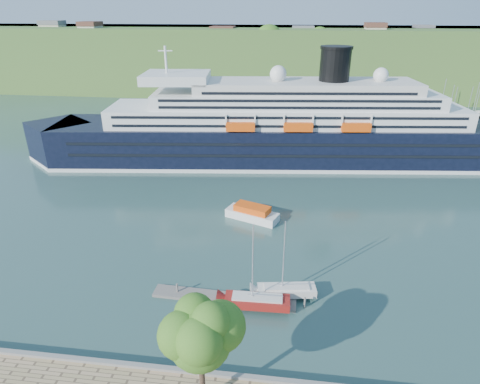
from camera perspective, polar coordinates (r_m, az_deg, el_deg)
ground at (r=40.41m, az=-5.65°, el=-25.00°), size 400.00×400.00×0.00m
far_hillside at (r=171.49m, az=5.15°, el=18.32°), size 400.00×50.00×24.00m
quay_coping at (r=39.41m, az=-5.79°, el=-24.13°), size 220.00×0.50×0.30m
cruise_ship at (r=85.92m, az=5.27°, el=12.02°), size 108.35×27.35×24.09m
promenade_tree at (r=33.58m, az=-5.62°, el=-21.57°), size 6.69×6.69×11.07m
floating_pontoon at (r=48.05m, az=-2.33°, el=-14.82°), size 16.74×2.69×0.37m
sailboat_red at (r=43.71m, az=2.56°, el=-11.14°), size 8.05×2.41×10.33m
sailboat_white_far at (r=45.82m, az=6.86°, el=-9.97°), size 7.69×3.21×9.63m
tender_launch at (r=63.86m, az=1.75°, el=-2.90°), size 8.97×5.76×2.35m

